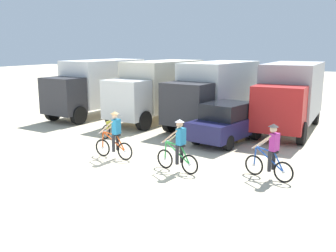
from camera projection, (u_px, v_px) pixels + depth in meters
name	position (u px, v px, depth m)	size (l,w,h in m)	color
ground_plane	(103.00, 177.00, 12.38)	(120.00, 120.00, 0.00)	beige
box_truck_avon_van	(98.00, 85.00, 23.13)	(2.94, 6.93, 3.35)	white
box_truck_cream_rv	(158.00, 88.00, 21.60)	(3.04, 6.96, 3.35)	beige
box_truck_white_box	(215.00, 90.00, 20.16)	(3.16, 6.98, 3.35)	white
box_truck_grey_hauler	(291.00, 93.00, 18.90)	(2.42, 6.76, 3.35)	#9E9EA3
sedan_parked	(228.00, 122.00, 16.80)	(2.57, 4.47, 1.76)	#1E1E4C
cyclist_orange_shirt	(114.00, 137.00, 14.26)	(1.73, 0.52, 1.82)	black
cyclist_cowboy_hat	(178.00, 148.00, 12.74)	(1.71, 0.56, 1.82)	black
cyclist_near_camera	(271.00, 154.00, 12.01)	(1.67, 0.67, 1.82)	black
bicycle_spare	(112.00, 128.00, 17.82)	(0.50, 1.73, 0.97)	black
supply_crate	(237.00, 136.00, 17.03)	(0.52, 0.64, 0.49)	olive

